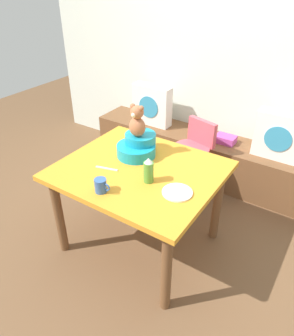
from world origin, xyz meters
The scene contains 14 objects.
ground_plane centered at (0.00, 0.00, 0.00)m, with size 8.00×8.00×0.00m, color brown.
back_wall centered at (0.00, 1.52, 1.30)m, with size 4.40×0.10×2.60m, color silver.
window_bench centered at (0.00, 1.25, 0.23)m, with size 2.60×0.44×0.46m, color brown.
pillow_floral_left centered at (-0.68, 1.23, 0.68)m, with size 0.44×0.15×0.44m.
pillow_floral_right centered at (0.70, 1.23, 0.68)m, with size 0.44×0.15×0.44m.
book_stack centered at (0.20, 1.25, 0.50)m, with size 0.20×0.14×0.07m, color #AE4295.
dining_table centered at (0.00, 0.00, 0.63)m, with size 1.15×0.99×0.74m.
highchair centered at (0.04, 0.81, 0.52)m, with size 0.40×0.50×0.79m.
infant_seat_teal centered at (-0.13, 0.16, 0.81)m, with size 0.30×0.33×0.16m.
teddy_bear centered at (-0.13, 0.16, 1.02)m, with size 0.13×0.12×0.25m.
ketchup_bottle centered at (0.15, -0.10, 0.83)m, with size 0.07×0.07×0.18m.
coffee_mug centered at (-0.05, -0.37, 0.79)m, with size 0.12×0.08×0.09m.
dinner_plate_near centered at (0.38, -0.11, 0.75)m, with size 0.20×0.20×0.01m, color white.
table_fork centered at (-0.20, -0.14, 0.74)m, with size 0.02×0.17×0.01m, color silver.
Camera 1 is at (1.14, -1.62, 2.00)m, focal length 34.44 mm.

